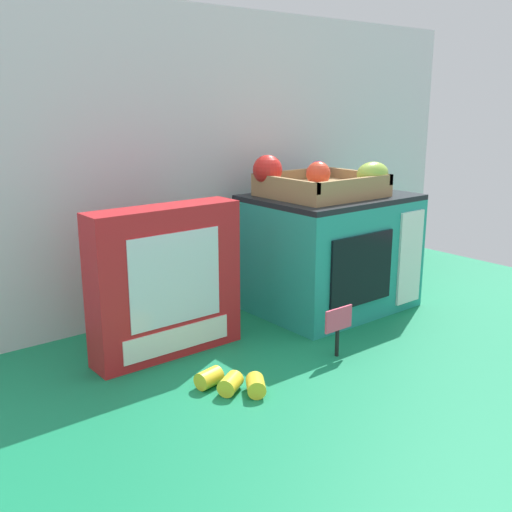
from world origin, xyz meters
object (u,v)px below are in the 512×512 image
(cookie_set_box, at_px, (166,282))
(price_sign, at_px, (338,324))
(loose_toy_banana, at_px, (232,382))
(toy_microwave, at_px, (329,252))
(food_groups_crate, at_px, (319,183))

(cookie_set_box, distance_m, price_sign, 0.34)
(loose_toy_banana, bearing_deg, cookie_set_box, 90.28)
(toy_microwave, relative_size, cookie_set_box, 1.20)
(cookie_set_box, bearing_deg, loose_toy_banana, -89.72)
(cookie_set_box, distance_m, loose_toy_banana, 0.25)
(loose_toy_banana, bearing_deg, food_groups_crate, 27.61)
(toy_microwave, height_order, loose_toy_banana, toy_microwave)
(food_groups_crate, xyz_separation_m, cookie_set_box, (-0.42, -0.01, -0.16))
(toy_microwave, xyz_separation_m, cookie_set_box, (-0.45, -0.00, 0.01))
(food_groups_crate, bearing_deg, loose_toy_banana, -152.39)
(cookie_set_box, height_order, price_sign, cookie_set_box)
(toy_microwave, bearing_deg, cookie_set_box, -179.88)
(food_groups_crate, bearing_deg, cookie_set_box, -178.80)
(price_sign, bearing_deg, toy_microwave, 48.16)
(toy_microwave, xyz_separation_m, price_sign, (-0.20, -0.22, -0.07))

